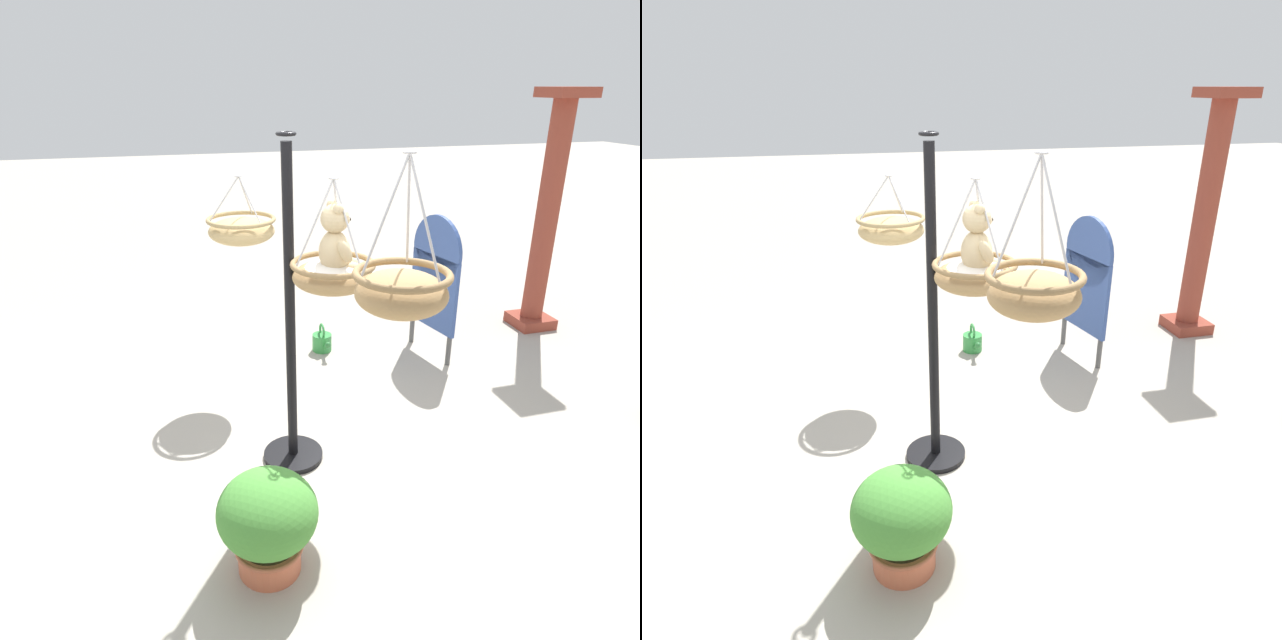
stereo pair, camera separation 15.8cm
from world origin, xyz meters
TOP-DOWN VIEW (x-y plane):
  - ground_plane at (0.00, 0.00)m, footprint 40.00×40.00m
  - display_pole_central at (-0.11, -0.12)m, footprint 0.44×0.44m
  - hanging_basket_with_teddy at (0.04, 0.13)m, footprint 0.54×0.54m
  - teddy_bear at (0.04, 0.15)m, footprint 0.32×0.28m
  - hanging_basket_left_high at (-1.43, -0.24)m, footprint 0.59×0.59m
  - hanging_basket_right_low at (1.02, 0.16)m, footprint 0.47×0.47m
  - greenhouse_pillar_right at (-1.76, 3.08)m, footprint 0.45×0.45m
  - potted_plant_fern_front at (0.85, -0.49)m, footprint 0.57×0.57m
  - display_sign_board at (-1.43, 1.64)m, footprint 0.67×0.18m
  - watering_can at (-1.78, 0.58)m, footprint 0.35×0.20m

SIDE VIEW (x-z plane):
  - ground_plane at x=0.00m, z-range 0.00..0.00m
  - watering_can at x=-1.78m, z-range -0.05..0.25m
  - potted_plant_fern_front at x=0.85m, z-range 0.04..0.67m
  - display_pole_central at x=-0.11m, z-range -0.45..1.87m
  - display_sign_board at x=-1.43m, z-range 0.13..1.57m
  - greenhouse_pillar_right at x=-1.76m, z-range -0.05..2.50m
  - hanging_basket_left_high at x=-1.43m, z-range 1.14..1.72m
  - hanging_basket_with_teddy at x=0.04m, z-range 1.11..1.82m
  - teddy_bear at x=0.04m, z-range 1.44..1.90m
  - hanging_basket_right_low at x=1.02m, z-range 1.33..2.07m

